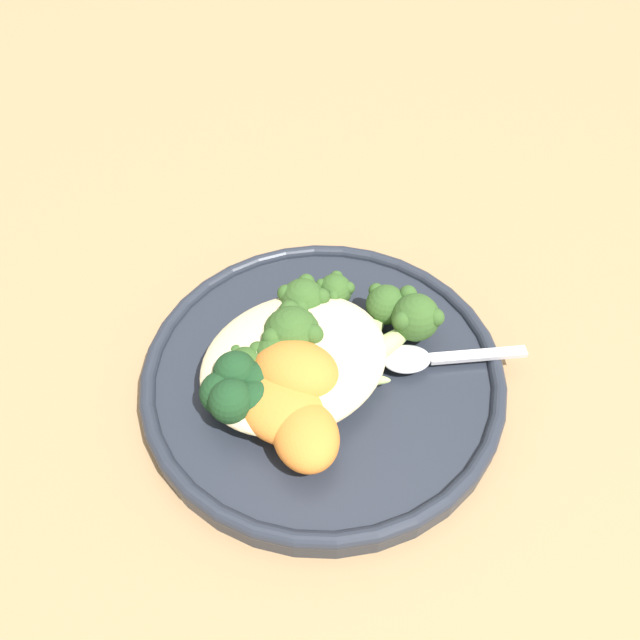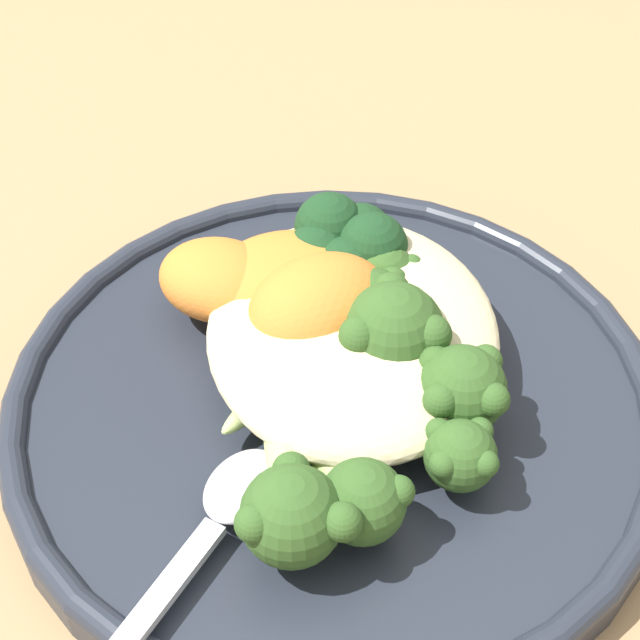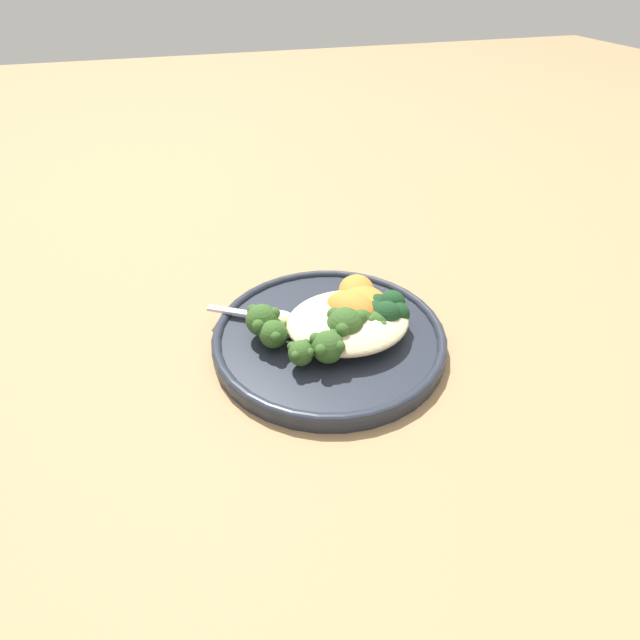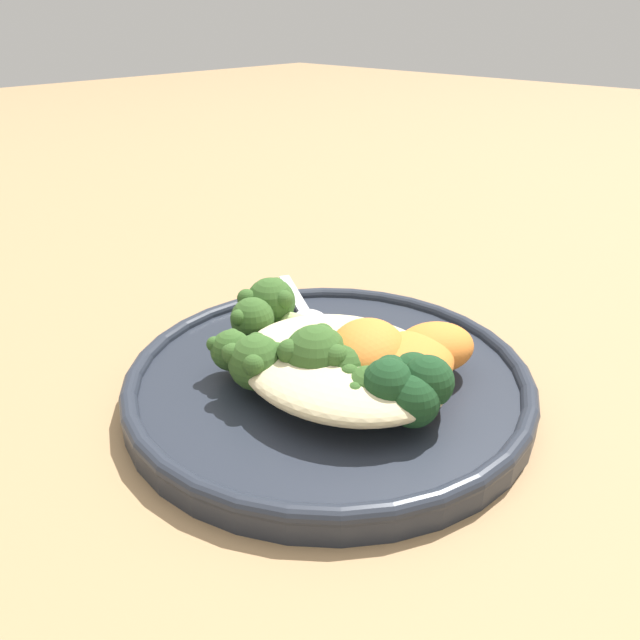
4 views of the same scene
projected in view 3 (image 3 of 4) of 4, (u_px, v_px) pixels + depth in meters
name	position (u px, v px, depth m)	size (l,w,h in m)	color
ground_plane	(315.00, 347.00, 0.60)	(4.00, 4.00, 0.00)	#9E7A51
plate	(330.00, 339.00, 0.59)	(0.28, 0.28, 0.02)	#232833
quinoa_mound	(348.00, 321.00, 0.58)	(0.14, 0.12, 0.03)	beige
broccoli_stalk_0	(278.00, 319.00, 0.58)	(0.13, 0.04, 0.04)	#ADC675
broccoli_stalk_1	(287.00, 329.00, 0.57)	(0.11, 0.06, 0.03)	#ADC675
broccoli_stalk_2	(308.00, 341.00, 0.56)	(0.07, 0.09, 0.03)	#ADC675
broccoli_stalk_3	(327.00, 342.00, 0.55)	(0.05, 0.10, 0.04)	#ADC675
broccoli_stalk_4	(341.00, 324.00, 0.57)	(0.05, 0.09, 0.04)	#ADC675
broccoli_stalk_5	(352.00, 320.00, 0.58)	(0.07, 0.08, 0.03)	#ADC675
broccoli_stalk_6	(362.00, 321.00, 0.58)	(0.10, 0.09, 0.03)	#ADC675
sweet_potato_chunk_0	(351.00, 310.00, 0.59)	(0.06, 0.05, 0.04)	orange
sweet_potato_chunk_1	(356.00, 290.00, 0.63)	(0.06, 0.04, 0.03)	orange
sweet_potato_chunk_2	(364.00, 303.00, 0.61)	(0.07, 0.06, 0.03)	orange
kale_tuft	(385.00, 310.00, 0.59)	(0.06, 0.06, 0.04)	#193D1E
spoon	(269.00, 316.00, 0.61)	(0.11, 0.07, 0.01)	silver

